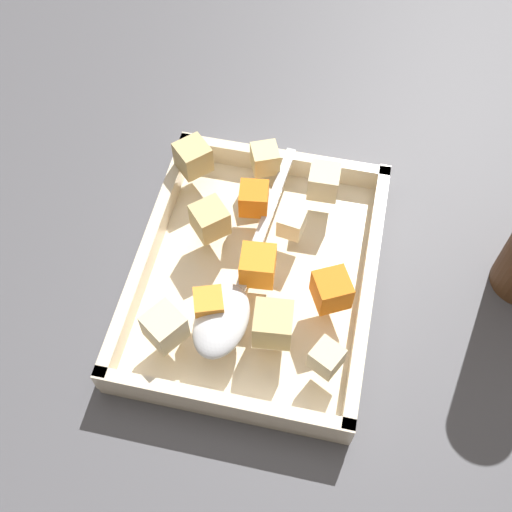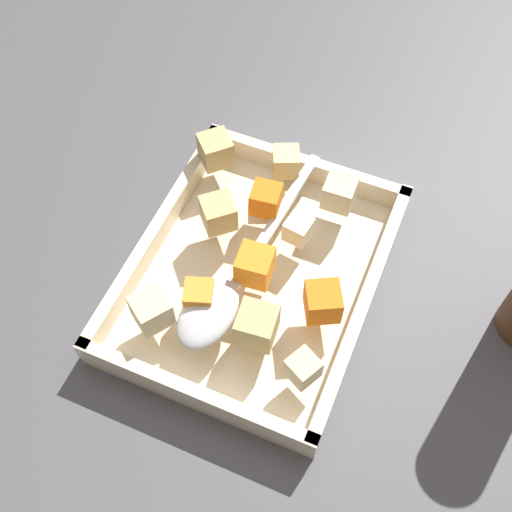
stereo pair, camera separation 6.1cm
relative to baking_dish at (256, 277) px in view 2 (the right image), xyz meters
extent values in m
plane|color=#4C4C51|center=(0.00, 0.02, -0.01)|extent=(4.00, 4.00, 0.00)
cube|color=beige|center=(0.00, 0.00, -0.01)|extent=(0.29, 0.23, 0.01)
cube|color=beige|center=(0.00, -0.11, 0.02)|extent=(0.29, 0.01, 0.03)
cube|color=beige|center=(0.00, 0.11, 0.02)|extent=(0.29, 0.01, 0.03)
cube|color=beige|center=(-0.14, 0.00, 0.02)|extent=(0.01, 0.23, 0.03)
cube|color=beige|center=(0.14, 0.00, 0.02)|extent=(0.01, 0.23, 0.03)
cube|color=orange|center=(-0.02, -0.08, 0.04)|extent=(0.04, 0.04, 0.03)
cube|color=orange|center=(-0.01, 0.00, 0.05)|extent=(0.03, 0.03, 0.03)
cube|color=orange|center=(-0.06, 0.03, 0.04)|extent=(0.03, 0.03, 0.03)
cube|color=orange|center=(0.06, 0.02, 0.04)|extent=(0.03, 0.03, 0.03)
cube|color=tan|center=(0.03, 0.05, 0.04)|extent=(0.04, 0.04, 0.03)
cube|color=beige|center=(-0.09, 0.06, 0.04)|extent=(0.04, 0.04, 0.03)
cube|color=beige|center=(-0.09, -0.08, 0.04)|extent=(0.03, 0.03, 0.02)
cube|color=beige|center=(0.10, -0.05, 0.04)|extent=(0.03, 0.03, 0.03)
cube|color=#E0CC89|center=(0.12, 0.02, 0.04)|extent=(0.04, 0.04, 0.03)
cube|color=tan|center=(-0.07, -0.03, 0.05)|extent=(0.04, 0.04, 0.03)
cube|color=tan|center=(0.10, 0.09, 0.04)|extent=(0.04, 0.04, 0.03)
cube|color=beige|center=(0.04, -0.03, 0.04)|extent=(0.03, 0.03, 0.02)
ellipsoid|color=silver|center=(-0.07, 0.01, 0.04)|extent=(0.08, 0.05, 0.02)
cube|color=silver|center=(0.05, 0.00, 0.03)|extent=(0.18, 0.03, 0.01)
camera|label=1|loc=(-0.32, -0.07, 0.56)|focal=45.09mm
camera|label=2|loc=(-0.30, -0.13, 0.56)|focal=45.09mm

